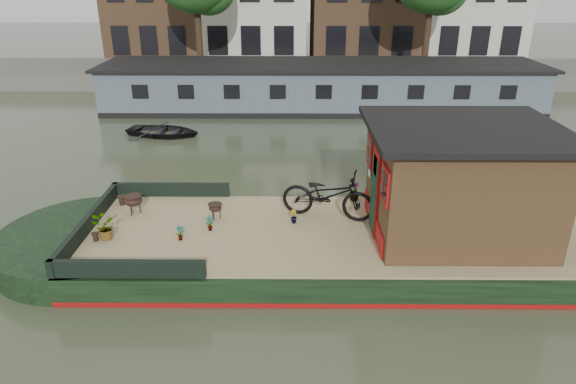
{
  "coord_description": "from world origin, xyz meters",
  "views": [
    {
      "loc": [
        -1.39,
        -10.21,
        5.96
      ],
      "look_at": [
        -1.47,
        0.5,
        1.37
      ],
      "focal_mm": 32.0,
      "sensor_mm": 36.0,
      "label": 1
    }
  ],
  "objects_px": {
    "potted_plant_a": "(210,223)",
    "bicycle": "(328,195)",
    "cabin": "(459,180)",
    "brazier_rear": "(134,205)",
    "dinghy": "(163,128)",
    "brazier_front": "(215,211)"
  },
  "relations": [
    {
      "from": "brazier_rear",
      "to": "dinghy",
      "type": "distance_m",
      "value": 8.68
    },
    {
      "from": "potted_plant_a",
      "to": "dinghy",
      "type": "xyz_separation_m",
      "value": [
        -3.27,
        9.44,
        -0.52
      ]
    },
    {
      "from": "cabin",
      "to": "dinghy",
      "type": "xyz_separation_m",
      "value": [
        -8.67,
        9.43,
        -1.57
      ]
    },
    {
      "from": "brazier_rear",
      "to": "dinghy",
      "type": "relative_size",
      "value": 0.16
    },
    {
      "from": "bicycle",
      "to": "dinghy",
      "type": "relative_size",
      "value": 0.74
    },
    {
      "from": "potted_plant_a",
      "to": "brazier_rear",
      "type": "xyz_separation_m",
      "value": [
        -1.94,
        0.88,
        0.05
      ]
    },
    {
      "from": "bicycle",
      "to": "potted_plant_a",
      "type": "xyz_separation_m",
      "value": [
        -2.66,
        -0.71,
        -0.39
      ]
    },
    {
      "from": "brazier_rear",
      "to": "cabin",
      "type": "bearing_deg",
      "value": -6.78
    },
    {
      "from": "cabin",
      "to": "bicycle",
      "type": "xyz_separation_m",
      "value": [
        -2.73,
        0.7,
        -0.66
      ]
    },
    {
      "from": "potted_plant_a",
      "to": "bicycle",
      "type": "bearing_deg",
      "value": 14.88
    },
    {
      "from": "cabin",
      "to": "brazier_front",
      "type": "xyz_separation_m",
      "value": [
        -5.35,
        0.6,
        -1.04
      ]
    },
    {
      "from": "bicycle",
      "to": "potted_plant_a",
      "type": "bearing_deg",
      "value": 120.65
    },
    {
      "from": "potted_plant_a",
      "to": "brazier_rear",
      "type": "distance_m",
      "value": 2.13
    },
    {
      "from": "bicycle",
      "to": "dinghy",
      "type": "xyz_separation_m",
      "value": [
        -5.93,
        8.73,
        -0.91
      ]
    },
    {
      "from": "cabin",
      "to": "brazier_front",
      "type": "height_order",
      "value": "cabin"
    },
    {
      "from": "brazier_front",
      "to": "dinghy",
      "type": "distance_m",
      "value": 9.45
    },
    {
      "from": "potted_plant_a",
      "to": "brazier_front",
      "type": "relative_size",
      "value": 0.93
    },
    {
      "from": "brazier_front",
      "to": "dinghy",
      "type": "xyz_separation_m",
      "value": [
        -3.31,
        8.84,
        -0.54
      ]
    },
    {
      "from": "bicycle",
      "to": "potted_plant_a",
      "type": "relative_size",
      "value": 6.11
    },
    {
      "from": "potted_plant_a",
      "to": "brazier_rear",
      "type": "relative_size",
      "value": 0.77
    },
    {
      "from": "brazier_rear",
      "to": "potted_plant_a",
      "type": "bearing_deg",
      "value": -24.33
    },
    {
      "from": "cabin",
      "to": "bicycle",
      "type": "distance_m",
      "value": 2.9
    }
  ]
}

